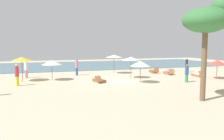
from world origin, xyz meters
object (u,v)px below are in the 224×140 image
object	(u,v)px
lounger_2	(99,80)
surfboard	(171,70)
umbrella_0	(114,56)
lounger_4	(153,71)
person_1	(17,75)
umbrella_1	(131,59)
umbrella_3	(217,62)
person_2	(187,73)
person_0	(187,65)
palm_2	(206,22)
umbrella_5	(22,59)
person_4	(26,68)
person_3	(77,67)
lounger_0	(198,75)
lounger_3	(168,73)
umbrella_4	(52,63)
umbrella_2	(140,64)

from	to	relation	value
lounger_2	surfboard	xyz separation A→B (m)	(11.55, 6.34, -0.13)
umbrella_0	lounger_4	xyz separation A→B (m)	(4.90, -0.70, -1.94)
person_1	umbrella_1	bearing A→B (deg)	6.11
umbrella_3	person_2	distance (m)	4.35
person_0	palm_2	distance (m)	15.64
palm_2	lounger_2	bearing A→B (deg)	116.89
umbrella_5	umbrella_0	bearing A→B (deg)	15.79
lounger_4	person_4	size ratio (longest dim) A/B	0.86
person_3	lounger_2	bearing A→B (deg)	-77.17
lounger_4	lounger_0	bearing A→B (deg)	-56.18
person_4	lounger_3	bearing A→B (deg)	-7.28
surfboard	lounger_2	bearing A→B (deg)	-151.23
person_0	person_3	xyz separation A→B (m)	(-13.60, 1.35, 0.07)
umbrella_0	umbrella_1	world-z (taller)	umbrella_0
umbrella_0	person_0	world-z (taller)	umbrella_0
lounger_3	person_1	world-z (taller)	person_1
umbrella_1	umbrella_3	size ratio (longest dim) A/B	1.15
person_1	person_4	distance (m)	4.70
umbrella_4	lounger_0	bearing A→B (deg)	-7.88
person_1	person_4	xyz separation A→B (m)	(0.54, 4.67, 0.05)
umbrella_3	umbrella_4	bearing A→B (deg)	165.70
lounger_4	person_0	size ratio (longest dim) A/B	0.93
lounger_0	palm_2	bearing A→B (deg)	-126.15
umbrella_2	person_0	size ratio (longest dim) A/B	1.12
umbrella_2	person_3	world-z (taller)	umbrella_2
umbrella_1	person_4	size ratio (longest dim) A/B	1.14
person_4	lounger_0	bearing A→B (deg)	-14.38
umbrella_1	surfboard	world-z (taller)	umbrella_1
person_0	umbrella_0	bearing A→B (deg)	170.31
umbrella_1	person_4	world-z (taller)	umbrella_1
person_2	umbrella_1	bearing A→B (deg)	136.07
lounger_4	person_1	distance (m)	16.05
surfboard	umbrella_4	bearing A→B (deg)	-166.14
person_1	person_2	bearing A→B (deg)	-10.29
umbrella_1	lounger_2	xyz separation A→B (m)	(-3.77, -1.42, -1.90)
lounger_2	lounger_4	world-z (taller)	lounger_4
umbrella_3	umbrella_4	distance (m)	16.63
lounger_3	umbrella_1	bearing A→B (deg)	-164.32
umbrella_1	umbrella_5	size ratio (longest dim) A/B	0.96
person_2	palm_2	size ratio (longest dim) A/B	0.29
lounger_3	person_3	size ratio (longest dim) A/B	0.88
umbrella_3	umbrella_5	distance (m)	19.36
umbrella_0	person_3	distance (m)	4.65
lounger_0	lounger_4	world-z (taller)	lounger_4
palm_2	person_3	bearing A→B (deg)	111.88
lounger_2	palm_2	world-z (taller)	palm_2
lounger_0	umbrella_1	bearing A→B (deg)	171.83
umbrella_3	person_0	xyz separation A→B (m)	(0.38, 5.67, -0.78)
umbrella_0	umbrella_3	size ratio (longest dim) A/B	1.16
person_1	lounger_3	bearing A→B (deg)	9.31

